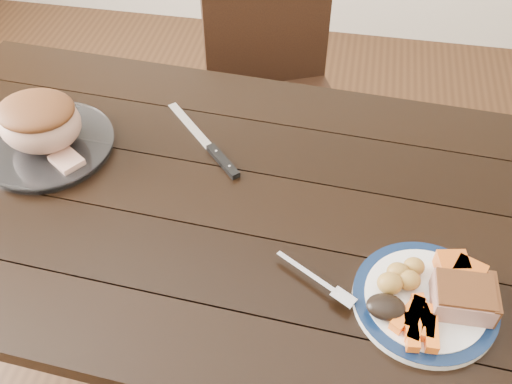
% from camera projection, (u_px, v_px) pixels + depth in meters
% --- Properties ---
extents(ground, '(4.00, 4.00, 0.00)m').
position_uv_depth(ground, '(232.00, 360.00, 1.78)').
color(ground, '#472B16').
rests_on(ground, ground).
extents(dining_table, '(1.65, 1.00, 0.75)m').
position_uv_depth(dining_table, '(223.00, 224.00, 1.31)').
color(dining_table, black).
rests_on(dining_table, ground).
extents(chair_far, '(0.56, 0.56, 0.93)m').
position_uv_depth(chair_far, '(274.00, 86.00, 1.90)').
color(chair_far, black).
rests_on(chair_far, ground).
extents(dinner_plate, '(0.27, 0.27, 0.02)m').
position_uv_depth(dinner_plate, '(425.00, 301.00, 1.05)').
color(dinner_plate, white).
rests_on(dinner_plate, dining_table).
extents(plate_rim, '(0.27, 0.27, 0.02)m').
position_uv_depth(plate_rim, '(426.00, 299.00, 1.04)').
color(plate_rim, '#0B1C3B').
rests_on(plate_rim, dinner_plate).
extents(serving_platter, '(0.30, 0.30, 0.02)m').
position_uv_depth(serving_platter, '(48.00, 146.00, 1.34)').
color(serving_platter, white).
rests_on(serving_platter, dining_table).
extents(pork_slice, '(0.11, 0.09, 0.05)m').
position_uv_depth(pork_slice, '(463.00, 298.00, 1.01)').
color(pork_slice, tan).
rests_on(pork_slice, dinner_plate).
extents(roasted_potatoes, '(0.09, 0.09, 0.04)m').
position_uv_depth(roasted_potatoes, '(401.00, 277.00, 1.05)').
color(roasted_potatoes, gold).
rests_on(roasted_potatoes, dinner_plate).
extents(carrot_batons, '(0.08, 0.11, 0.02)m').
position_uv_depth(carrot_batons, '(418.00, 322.00, 0.99)').
color(carrot_batons, orange).
rests_on(carrot_batons, dinner_plate).
extents(pumpkin_wedges, '(0.10, 0.07, 0.04)m').
position_uv_depth(pumpkin_wedges, '(460.00, 269.00, 1.06)').
color(pumpkin_wedges, orange).
rests_on(pumpkin_wedges, dinner_plate).
extents(dark_mushroom, '(0.07, 0.05, 0.03)m').
position_uv_depth(dark_mushroom, '(386.00, 307.00, 1.01)').
color(dark_mushroom, black).
rests_on(dark_mushroom, dinner_plate).
extents(fork, '(0.16, 0.11, 0.00)m').
position_uv_depth(fork, '(320.00, 282.00, 1.06)').
color(fork, silver).
rests_on(fork, dinner_plate).
extents(roast_joint, '(0.19, 0.16, 0.12)m').
position_uv_depth(roast_joint, '(40.00, 123.00, 1.29)').
color(roast_joint, tan).
rests_on(roast_joint, serving_platter).
extents(cut_slice, '(0.09, 0.08, 0.02)m').
position_uv_depth(cut_slice, '(67.00, 161.00, 1.28)').
color(cut_slice, tan).
rests_on(cut_slice, serving_platter).
extents(carving_knife, '(0.23, 0.25, 0.01)m').
position_uv_depth(carving_knife, '(214.00, 152.00, 1.33)').
color(carving_knife, silver).
rests_on(carving_knife, dining_table).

